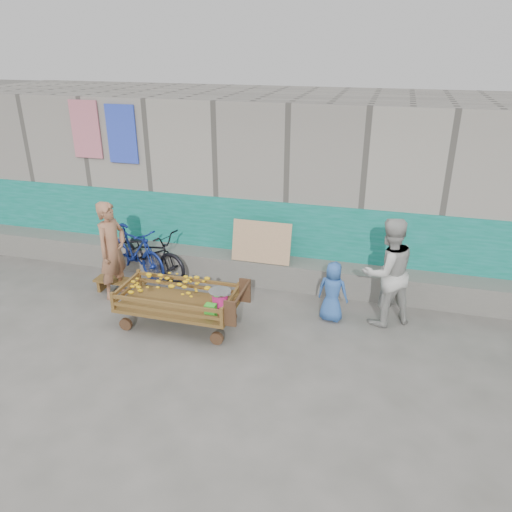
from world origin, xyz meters
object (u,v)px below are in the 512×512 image
(bench, at_px, (121,283))
(woman, at_px, (388,272))
(vendor_man, at_px, (112,250))
(banana_cart, at_px, (175,294))
(child, at_px, (333,292))
(bicycle_blue, at_px, (135,251))
(bicycle_dark, at_px, (148,253))

(bench, height_order, woman, woman)
(vendor_man, bearing_deg, banana_cart, -105.19)
(banana_cart, height_order, child, child)
(banana_cart, distance_m, woman, 3.09)
(banana_cart, bearing_deg, child, 20.17)
(bench, relative_size, child, 0.95)
(bench, relative_size, woman, 0.54)
(banana_cart, distance_m, child, 2.32)
(woman, distance_m, child, 0.84)
(vendor_man, height_order, woman, woman)
(bench, bearing_deg, bicycle_blue, 95.20)
(vendor_man, height_order, bicycle_dark, vendor_man)
(woman, bearing_deg, bench, -29.78)
(vendor_man, relative_size, woman, 0.98)
(woman, bearing_deg, banana_cart, -14.71)
(woman, distance_m, bicycle_blue, 4.37)
(child, bearing_deg, bench, 9.87)
(vendor_man, distance_m, woman, 4.29)
(vendor_man, distance_m, child, 3.54)
(child, relative_size, bicycle_blue, 0.61)
(banana_cart, xyz_separation_m, bicycle_dark, (-1.16, 1.45, -0.09))
(woman, height_order, bicycle_blue, woman)
(banana_cart, xyz_separation_m, bench, (-1.34, 0.74, -0.37))
(banana_cart, relative_size, bicycle_dark, 1.09)
(bench, distance_m, bicycle_blue, 0.73)
(bicycle_dark, bearing_deg, child, -83.18)
(woman, xyz_separation_m, bicycle_dark, (-4.09, 0.51, -0.38))
(banana_cart, bearing_deg, vendor_man, 155.38)
(woman, bearing_deg, child, -22.06)
(banana_cart, relative_size, woman, 1.12)
(banana_cart, height_order, bench, banana_cart)
(bench, xyz_separation_m, bicycle_dark, (0.18, 0.71, 0.28))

